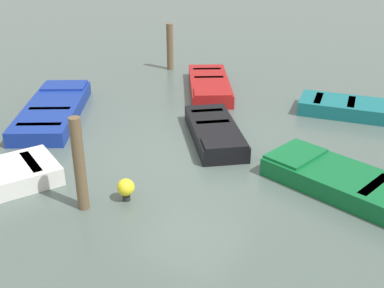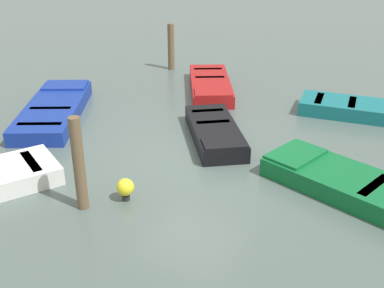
# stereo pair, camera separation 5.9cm
# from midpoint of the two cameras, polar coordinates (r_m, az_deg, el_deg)

# --- Properties ---
(ground_plane) EXTENTS (80.00, 80.00, 0.00)m
(ground_plane) POSITION_cam_midpoint_polar(r_m,az_deg,el_deg) (11.53, 0.15, -1.57)
(ground_plane) COLOR #4C5B56
(rowboat_green) EXTENTS (2.36, 4.24, 0.46)m
(rowboat_green) POSITION_cam_midpoint_polar(r_m,az_deg,el_deg) (10.45, 19.25, -4.81)
(rowboat_green) COLOR #0F602D
(rowboat_green) RESTS_ON ground_plane
(rowboat_red) EXTENTS (3.64, 2.98, 0.46)m
(rowboat_red) POSITION_cam_midpoint_polar(r_m,az_deg,el_deg) (15.97, 2.29, 7.04)
(rowboat_red) COLOR maroon
(rowboat_red) RESTS_ON ground_plane
(rowboat_blue) EXTENTS (4.29, 3.46, 0.46)m
(rowboat_blue) POSITION_cam_midpoint_polar(r_m,az_deg,el_deg) (14.39, -15.99, 3.97)
(rowboat_blue) COLOR navy
(rowboat_blue) RESTS_ON ground_plane
(rowboat_teal) EXTENTS (1.91, 3.59, 0.46)m
(rowboat_teal) POSITION_cam_midpoint_polar(r_m,az_deg,el_deg) (14.72, 19.65, 3.94)
(rowboat_teal) COLOR #14666B
(rowboat_teal) RESTS_ON ground_plane
(rowboat_black) EXTENTS (3.02, 2.78, 0.46)m
(rowboat_black) POSITION_cam_midpoint_polar(r_m,az_deg,el_deg) (12.37, 2.87, 1.45)
(rowboat_black) COLOR black
(rowboat_black) RESTS_ON ground_plane
(mooring_piling_center) EXTENTS (0.23, 0.23, 1.93)m
(mooring_piling_center) POSITION_cam_midpoint_polar(r_m,az_deg,el_deg) (9.37, -13.15, -2.37)
(mooring_piling_center) COLOR brown
(mooring_piling_center) RESTS_ON ground_plane
(mooring_piling_mid_right) EXTENTS (0.25, 0.25, 1.71)m
(mooring_piling_mid_right) POSITION_cam_midpoint_polar(r_m,az_deg,el_deg) (18.29, -2.42, 11.49)
(mooring_piling_mid_right) COLOR brown
(mooring_piling_mid_right) RESTS_ON ground_plane
(marker_buoy) EXTENTS (0.36, 0.36, 0.48)m
(marker_buoy) POSITION_cam_midpoint_polar(r_m,az_deg,el_deg) (9.79, -7.77, -5.18)
(marker_buoy) COLOR #262626
(marker_buoy) RESTS_ON ground_plane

